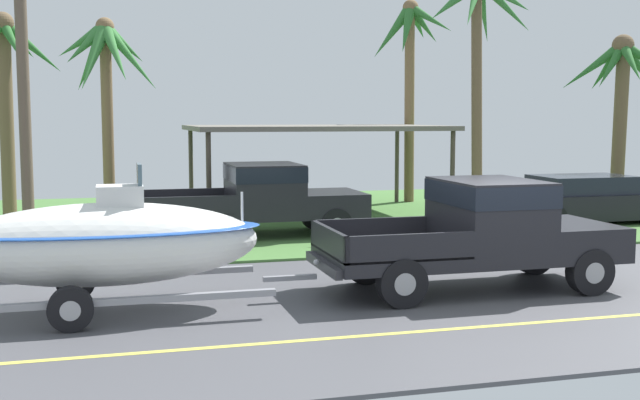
{
  "coord_description": "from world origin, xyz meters",
  "views": [
    {
      "loc": [
        -6.28,
        -11.91,
        3.03
      ],
      "look_at": [
        -2.56,
        1.73,
        1.53
      ],
      "focal_mm": 44.17,
      "sensor_mm": 36.0,
      "label": 1
    }
  ],
  "objects_px": {
    "palm_tree_far_left": "(479,30)",
    "utility_pole": "(22,49)",
    "parked_pickup_background": "(263,196)",
    "palm_tree_far_right": "(6,71)",
    "boat_on_trailer": "(104,243)",
    "parked_sedan_near": "(588,200)",
    "carport_awning": "(315,129)",
    "palm_tree_mid": "(409,50)",
    "pickup_truck_towing": "(487,229)",
    "palm_tree_near_left": "(620,83)",
    "palm_tree_near_right": "(105,66)"
  },
  "relations": [
    {
      "from": "palm_tree_far_left",
      "to": "utility_pole",
      "type": "bearing_deg",
      "value": -168.85
    },
    {
      "from": "parked_pickup_background",
      "to": "palm_tree_far_right",
      "type": "height_order",
      "value": "palm_tree_far_right"
    },
    {
      "from": "boat_on_trailer",
      "to": "parked_sedan_near",
      "type": "height_order",
      "value": "boat_on_trailer"
    },
    {
      "from": "boat_on_trailer",
      "to": "carport_awning",
      "type": "xyz_separation_m",
      "value": [
        6.28,
        10.95,
        1.55
      ]
    },
    {
      "from": "boat_on_trailer",
      "to": "utility_pole",
      "type": "relative_size",
      "value": 0.72
    },
    {
      "from": "carport_awning",
      "to": "palm_tree_mid",
      "type": "xyz_separation_m",
      "value": [
        3.98,
        2.38,
        2.68
      ]
    },
    {
      "from": "pickup_truck_towing",
      "to": "palm_tree_mid",
      "type": "xyz_separation_m",
      "value": [
        3.76,
        13.33,
        4.25
      ]
    },
    {
      "from": "palm_tree_near_left",
      "to": "pickup_truck_towing",
      "type": "bearing_deg",
      "value": -135.57
    },
    {
      "from": "palm_tree_near_left",
      "to": "carport_awning",
      "type": "bearing_deg",
      "value": 166.68
    },
    {
      "from": "pickup_truck_towing",
      "to": "palm_tree_near_right",
      "type": "relative_size",
      "value": 0.97
    },
    {
      "from": "parked_sedan_near",
      "to": "utility_pole",
      "type": "height_order",
      "value": "utility_pole"
    },
    {
      "from": "utility_pole",
      "to": "parked_pickup_background",
      "type": "bearing_deg",
      "value": 22.64
    },
    {
      "from": "parked_pickup_background",
      "to": "utility_pole",
      "type": "distance_m",
      "value": 6.66
    },
    {
      "from": "pickup_truck_towing",
      "to": "palm_tree_mid",
      "type": "bearing_deg",
      "value": 74.27
    },
    {
      "from": "palm_tree_mid",
      "to": "parked_pickup_background",
      "type": "bearing_deg",
      "value": -134.51
    },
    {
      "from": "palm_tree_near_left",
      "to": "utility_pole",
      "type": "height_order",
      "value": "utility_pole"
    },
    {
      "from": "carport_awning",
      "to": "palm_tree_mid",
      "type": "bearing_deg",
      "value": 30.81
    },
    {
      "from": "pickup_truck_towing",
      "to": "palm_tree_mid",
      "type": "height_order",
      "value": "palm_tree_mid"
    },
    {
      "from": "boat_on_trailer",
      "to": "parked_pickup_background",
      "type": "distance_m",
      "value": 7.79
    },
    {
      "from": "pickup_truck_towing",
      "to": "carport_awning",
      "type": "bearing_deg",
      "value": 91.19
    },
    {
      "from": "palm_tree_mid",
      "to": "utility_pole",
      "type": "xyz_separation_m",
      "value": [
        -11.76,
        -8.77,
        -0.94
      ]
    },
    {
      "from": "palm_tree_near_left",
      "to": "palm_tree_far_left",
      "type": "xyz_separation_m",
      "value": [
        -5.82,
        -2.02,
        1.24
      ]
    },
    {
      "from": "carport_awning",
      "to": "palm_tree_far_right",
      "type": "height_order",
      "value": "palm_tree_far_right"
    },
    {
      "from": "parked_pickup_background",
      "to": "palm_tree_far_right",
      "type": "bearing_deg",
      "value": 143.68
    },
    {
      "from": "parked_pickup_background",
      "to": "palm_tree_far_left",
      "type": "distance_m",
      "value": 7.2
    },
    {
      "from": "boat_on_trailer",
      "to": "parked_sedan_near",
      "type": "relative_size",
      "value": 1.27
    },
    {
      "from": "parked_sedan_near",
      "to": "palm_tree_far_right",
      "type": "xyz_separation_m",
      "value": [
        -15.76,
        4.63,
        3.63
      ]
    },
    {
      "from": "parked_sedan_near",
      "to": "palm_tree_near_left",
      "type": "bearing_deg",
      "value": 39.77
    },
    {
      "from": "palm_tree_mid",
      "to": "palm_tree_far_right",
      "type": "bearing_deg",
      "value": -171.89
    },
    {
      "from": "carport_awning",
      "to": "pickup_truck_towing",
      "type": "bearing_deg",
      "value": -88.81
    },
    {
      "from": "utility_pole",
      "to": "palm_tree_near_left",
      "type": "bearing_deg",
      "value": 13.96
    },
    {
      "from": "palm_tree_far_right",
      "to": "utility_pole",
      "type": "distance_m",
      "value": 7.02
    },
    {
      "from": "carport_awning",
      "to": "palm_tree_near_left",
      "type": "bearing_deg",
      "value": -13.32
    },
    {
      "from": "pickup_truck_towing",
      "to": "boat_on_trailer",
      "type": "bearing_deg",
      "value": -180.0
    },
    {
      "from": "parked_sedan_near",
      "to": "palm_tree_far_left",
      "type": "bearing_deg",
      "value": -178.24
    },
    {
      "from": "palm_tree_far_left",
      "to": "boat_on_trailer",
      "type": "bearing_deg",
      "value": -144.99
    },
    {
      "from": "parked_pickup_background",
      "to": "palm_tree_far_left",
      "type": "relative_size",
      "value": 0.88
    },
    {
      "from": "pickup_truck_towing",
      "to": "parked_sedan_near",
      "type": "bearing_deg",
      "value": 45.88
    },
    {
      "from": "utility_pole",
      "to": "carport_awning",
      "type": "bearing_deg",
      "value": 39.42
    },
    {
      "from": "boat_on_trailer",
      "to": "palm_tree_far_left",
      "type": "bearing_deg",
      "value": 35.01
    },
    {
      "from": "carport_awning",
      "to": "palm_tree_near_left",
      "type": "distance_m",
      "value": 9.54
    },
    {
      "from": "pickup_truck_towing",
      "to": "palm_tree_near_left",
      "type": "relative_size",
      "value": 0.98
    },
    {
      "from": "palm_tree_far_left",
      "to": "palm_tree_far_right",
      "type": "height_order",
      "value": "palm_tree_far_left"
    },
    {
      "from": "palm_tree_mid",
      "to": "palm_tree_far_right",
      "type": "xyz_separation_m",
      "value": [
        -12.85,
        -1.83,
        -1.01
      ]
    },
    {
      "from": "parked_sedan_near",
      "to": "palm_tree_far_left",
      "type": "xyz_separation_m",
      "value": [
        -3.52,
        -0.11,
        4.61
      ]
    },
    {
      "from": "parked_sedan_near",
      "to": "palm_tree_far_left",
      "type": "height_order",
      "value": "palm_tree_far_left"
    },
    {
      "from": "pickup_truck_towing",
      "to": "palm_tree_near_left",
      "type": "height_order",
      "value": "palm_tree_near_left"
    },
    {
      "from": "palm_tree_far_left",
      "to": "palm_tree_near_left",
      "type": "bearing_deg",
      "value": 19.16
    },
    {
      "from": "palm_tree_far_left",
      "to": "palm_tree_near_right",
      "type": "bearing_deg",
      "value": 167.51
    },
    {
      "from": "palm_tree_near_left",
      "to": "utility_pole",
      "type": "distance_m",
      "value": 17.48
    }
  ]
}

